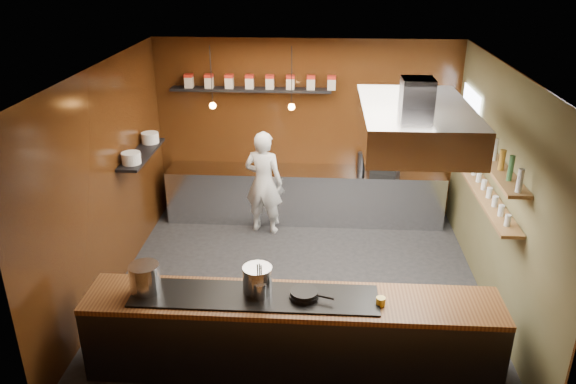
# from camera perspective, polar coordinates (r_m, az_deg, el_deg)

# --- Properties ---
(floor) EXTENTS (5.00, 5.00, 0.00)m
(floor) POSITION_cam_1_polar(r_m,az_deg,el_deg) (7.83, 1.08, -9.74)
(floor) COLOR black
(floor) RESTS_ON ground
(back_wall) EXTENTS (5.00, 0.00, 5.00)m
(back_wall) POSITION_cam_1_polar(r_m,az_deg,el_deg) (9.47, 1.85, 6.34)
(back_wall) COLOR #341309
(back_wall) RESTS_ON ground
(left_wall) EXTENTS (0.00, 5.00, 5.00)m
(left_wall) POSITION_cam_1_polar(r_m,az_deg,el_deg) (7.63, -17.93, 0.86)
(left_wall) COLOR #341309
(left_wall) RESTS_ON ground
(right_wall) EXTENTS (0.00, 5.00, 5.00)m
(right_wall) POSITION_cam_1_polar(r_m,az_deg,el_deg) (7.45, 20.75, -0.09)
(right_wall) COLOR brown
(right_wall) RESTS_ON ground
(ceiling) EXTENTS (5.00, 5.00, 0.00)m
(ceiling) POSITION_cam_1_polar(r_m,az_deg,el_deg) (6.67, 1.28, 12.35)
(ceiling) COLOR silver
(ceiling) RESTS_ON back_wall
(window_pane) EXTENTS (0.00, 1.00, 1.00)m
(window_pane) POSITION_cam_1_polar(r_m,az_deg,el_deg) (8.86, 17.87, 6.70)
(window_pane) COLOR white
(window_pane) RESTS_ON right_wall
(prep_counter) EXTENTS (4.60, 0.65, 0.90)m
(prep_counter) POSITION_cam_1_polar(r_m,az_deg,el_deg) (9.52, 1.70, -0.30)
(prep_counter) COLOR silver
(prep_counter) RESTS_ON floor
(pass_counter) EXTENTS (4.40, 0.72, 0.94)m
(pass_counter) POSITION_cam_1_polar(r_m,az_deg,el_deg) (6.25, 0.39, -14.19)
(pass_counter) COLOR #38383D
(pass_counter) RESTS_ON floor
(tin_shelf) EXTENTS (2.60, 0.26, 0.04)m
(tin_shelf) POSITION_cam_1_polar(r_m,az_deg,el_deg) (9.22, -3.81, 10.34)
(tin_shelf) COLOR black
(tin_shelf) RESTS_ON back_wall
(plate_shelf) EXTENTS (0.30, 1.40, 0.04)m
(plate_shelf) POSITION_cam_1_polar(r_m,az_deg,el_deg) (8.44, -14.63, 3.76)
(plate_shelf) COLOR black
(plate_shelf) RESTS_ON left_wall
(bottle_shelf_upper) EXTENTS (0.26, 2.80, 0.04)m
(bottle_shelf_upper) POSITION_cam_1_polar(r_m,az_deg,el_deg) (7.53, 19.43, 3.78)
(bottle_shelf_upper) COLOR brown
(bottle_shelf_upper) RESTS_ON right_wall
(bottle_shelf_lower) EXTENTS (0.26, 2.80, 0.04)m
(bottle_shelf_lower) POSITION_cam_1_polar(r_m,az_deg,el_deg) (7.69, 18.97, 0.49)
(bottle_shelf_lower) COLOR brown
(bottle_shelf_lower) RESTS_ON right_wall
(extractor_hood) EXTENTS (1.20, 2.00, 0.72)m
(extractor_hood) POSITION_cam_1_polar(r_m,az_deg,el_deg) (6.48, 12.74, 6.93)
(extractor_hood) COLOR #38383D
(extractor_hood) RESTS_ON ceiling
(pendant_left) EXTENTS (0.10, 0.10, 0.95)m
(pendant_left) POSITION_cam_1_polar(r_m,az_deg,el_deg) (8.68, -7.67, 9.02)
(pendant_left) COLOR black
(pendant_left) RESTS_ON ceiling
(pendant_right) EXTENTS (0.10, 0.10, 0.95)m
(pendant_right) POSITION_cam_1_polar(r_m,az_deg,el_deg) (8.53, 0.36, 8.97)
(pendant_right) COLOR black
(pendant_right) RESTS_ON ceiling
(storage_tins) EXTENTS (2.43, 0.13, 0.22)m
(storage_tins) POSITION_cam_1_polar(r_m,az_deg,el_deg) (9.17, -2.89, 11.13)
(storage_tins) COLOR beige
(storage_tins) RESTS_ON tin_shelf
(plate_stacks) EXTENTS (0.26, 1.16, 0.16)m
(plate_stacks) POSITION_cam_1_polar(r_m,az_deg,el_deg) (8.41, -14.70, 4.40)
(plate_stacks) COLOR white
(plate_stacks) RESTS_ON plate_shelf
(bottles) EXTENTS (0.06, 2.66, 0.24)m
(bottles) POSITION_cam_1_polar(r_m,az_deg,el_deg) (7.49, 19.57, 4.79)
(bottles) COLOR silver
(bottles) RESTS_ON bottle_shelf_upper
(wine_glasses) EXTENTS (0.07, 2.37, 0.13)m
(wine_glasses) POSITION_cam_1_polar(r_m,az_deg,el_deg) (7.66, 19.05, 1.08)
(wine_glasses) COLOR silver
(wine_glasses) RESTS_ON bottle_shelf_lower
(stockpot_large) EXTENTS (0.38, 0.38, 0.31)m
(stockpot_large) POSITION_cam_1_polar(r_m,az_deg,el_deg) (6.17, -14.34, -8.48)
(stockpot_large) COLOR silver
(stockpot_large) RESTS_ON pass_counter
(stockpot_small) EXTENTS (0.41, 0.41, 0.29)m
(stockpot_small) POSITION_cam_1_polar(r_m,az_deg,el_deg) (5.99, -3.11, -8.86)
(stockpot_small) COLOR silver
(stockpot_small) RESTS_ON pass_counter
(utensil_crock) EXTENTS (0.17, 0.17, 0.18)m
(utensil_crock) POSITION_cam_1_polar(r_m,az_deg,el_deg) (5.92, -2.88, -9.97)
(utensil_crock) COLOR #BBBEC2
(utensil_crock) RESTS_ON pass_counter
(frying_pan) EXTENTS (0.47, 0.31, 0.08)m
(frying_pan) POSITION_cam_1_polar(r_m,az_deg,el_deg) (5.95, 1.67, -10.34)
(frying_pan) COLOR black
(frying_pan) RESTS_ON pass_counter
(butter_jar) EXTENTS (0.10, 0.10, 0.09)m
(butter_jar) POSITION_cam_1_polar(r_m,az_deg,el_deg) (5.94, 9.40, -10.91)
(butter_jar) COLOR gold
(butter_jar) RESTS_ON pass_counter
(espresso_machine) EXTENTS (0.53, 0.52, 0.43)m
(espresso_machine) POSITION_cam_1_polar(r_m,az_deg,el_deg) (9.40, 9.93, 3.38)
(espresso_machine) COLOR black
(espresso_machine) RESTS_ON prep_counter
(chef) EXTENTS (0.70, 0.54, 1.71)m
(chef) POSITION_cam_1_polar(r_m,az_deg,el_deg) (8.98, -2.49, 0.96)
(chef) COLOR silver
(chef) RESTS_ON floor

